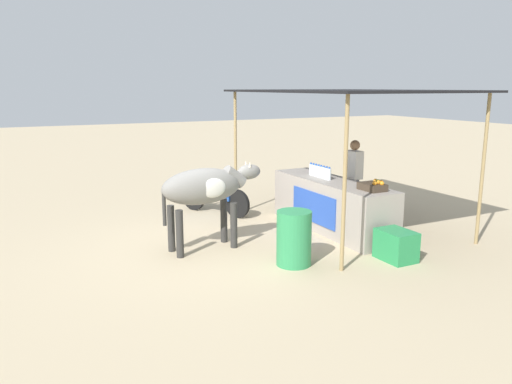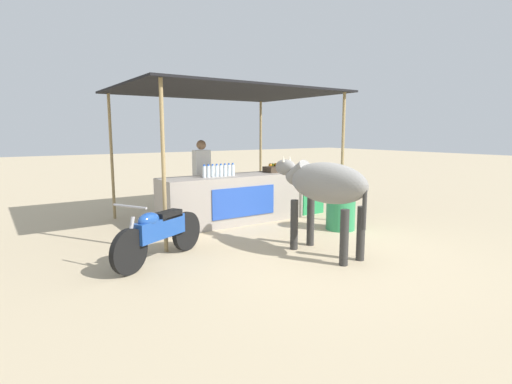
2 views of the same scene
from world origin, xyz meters
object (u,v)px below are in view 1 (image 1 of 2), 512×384
Objects in this scene: fruit_crate at (373,186)px; water_barrel at (294,238)px; cow at (206,189)px; vendor_behind_counter at (354,180)px; motorcycle_parked at (214,194)px; stall_counter at (331,205)px; cooler_box at (396,245)px.

fruit_crate reaches higher than water_barrel.
cow reaches higher than water_barrel.
vendor_behind_counter is 2.95m from water_barrel.
motorcycle_parked is at bearing 154.98° from cow.
stall_counter is at bearing 35.71° from motorcycle_parked.
cooler_box is (2.21, -0.85, -0.61)m from vendor_behind_counter.
vendor_behind_counter reaches higher than fruit_crate.
cow is (0.34, -3.31, 0.18)m from vendor_behind_counter.
fruit_crate is 0.27× the size of motorcycle_parked.
water_barrel is (1.35, -1.64, -0.06)m from stall_counter.
cooler_box is at bearing -11.23° from fruit_crate.
water_barrel is 0.46× the size of cow.
water_barrel is at bearing -109.38° from cooler_box.
cooler_box is 0.71× the size of water_barrel.
motorcycle_parked is (-4.04, -1.44, 0.19)m from cooler_box.
motorcycle_parked is (-3.24, -1.60, -0.60)m from fruit_crate.
cow is (-1.87, -2.46, 0.79)m from cooler_box.
vendor_behind_counter is at bearing 158.98° from cooler_box.
stall_counter reaches higher than water_barrel.
fruit_crate reaches higher than stall_counter.
cow is 2.47m from motorcycle_parked.
cooler_box is at bearing -21.02° from vendor_behind_counter.
vendor_behind_counter is at bearing 124.82° from water_barrel.
cooler_box is 1.65m from water_barrel.
stall_counter is 1.85× the size of motorcycle_parked.
motorcycle_parked is (-2.17, 1.01, -0.61)m from cow.
stall_counter reaches higher than cooler_box.
fruit_crate reaches higher than motorcycle_parked.
water_barrel is at bearing 34.43° from cow.
vendor_behind_counter is 3.33m from cow.
vendor_behind_counter is 2.45m from cooler_box.
vendor_behind_counter reaches higher than cow.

